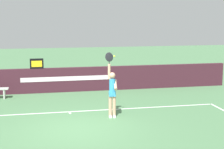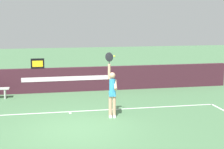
% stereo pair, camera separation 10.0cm
% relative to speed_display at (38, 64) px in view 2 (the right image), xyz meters
% --- Properties ---
extents(ground_plane, '(60.00, 60.00, 0.00)m').
position_rel_speed_display_xyz_m(ground_plane, '(1.20, -5.90, -1.43)').
color(ground_plane, '#4A754C').
extents(court_lines, '(12.02, 5.11, 0.00)m').
position_rel_speed_display_xyz_m(court_lines, '(1.20, -6.23, -1.42)').
color(court_lines, white).
rests_on(court_lines, ground).
extents(back_wall, '(16.93, 0.25, 1.19)m').
position_rel_speed_display_xyz_m(back_wall, '(1.21, 0.00, -0.83)').
color(back_wall, '#3E1B27').
rests_on(back_wall, ground).
extents(speed_display, '(0.63, 0.18, 0.47)m').
position_rel_speed_display_xyz_m(speed_display, '(0.00, 0.00, 0.00)').
color(speed_display, black).
rests_on(speed_display, back_wall).
extents(tennis_player, '(0.46, 0.48, 2.42)m').
position_rel_speed_display_xyz_m(tennis_player, '(2.68, -4.78, -0.43)').
color(tennis_player, tan).
rests_on(tennis_player, ground).
extents(tennis_ball, '(0.07, 0.07, 0.07)m').
position_rel_speed_display_xyz_m(tennis_ball, '(2.73, -4.94, 0.84)').
color(tennis_ball, '#D1E435').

